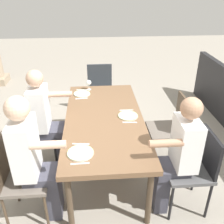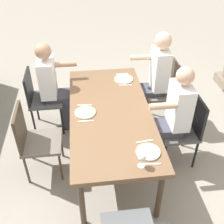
{
  "view_description": "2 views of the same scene",
  "coord_description": "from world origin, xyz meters",
  "px_view_note": "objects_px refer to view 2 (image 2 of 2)",
  "views": [
    {
      "loc": [
        -2.62,
        0.12,
        2.21
      ],
      "look_at": [
        -0.11,
        -0.08,
        0.86
      ],
      "focal_mm": 40.69,
      "sensor_mm": 36.0,
      "label": 1
    },
    {
      "loc": [
        2.48,
        -0.28,
        2.6
      ],
      "look_at": [
        0.07,
        0.01,
        0.76
      ],
      "focal_mm": 44.08,
      "sensor_mm": 36.0,
      "label": 2
    }
  ],
  "objects_px": {
    "chair_mid_south": "(34,138)",
    "diner_woman_green": "(173,115)",
    "chair_west_south": "(40,97)",
    "diner_man_white": "(155,77)",
    "plate_1": "(85,112)",
    "chair_west_north": "(166,89)",
    "plate_2": "(148,152)",
    "dining_table": "(110,115)",
    "chair_mid_north": "(185,126)",
    "diner_guest_third": "(54,86)",
    "plate_0": "(124,79)",
    "wine_glass_2": "(142,158)"
  },
  "relations": [
    {
      "from": "chair_west_south",
      "to": "diner_man_white",
      "type": "distance_m",
      "value": 1.58
    },
    {
      "from": "chair_mid_south",
      "to": "plate_2",
      "type": "bearing_deg",
      "value": 63.47
    },
    {
      "from": "dining_table",
      "to": "plate_2",
      "type": "height_order",
      "value": "plate_2"
    },
    {
      "from": "plate_0",
      "to": "plate_1",
      "type": "distance_m",
      "value": 0.87
    },
    {
      "from": "chair_west_north",
      "to": "diner_guest_third",
      "type": "height_order",
      "value": "diner_guest_third"
    },
    {
      "from": "dining_table",
      "to": "diner_man_white",
      "type": "xyz_separation_m",
      "value": [
        -0.7,
        0.69,
        0.06
      ]
    },
    {
      "from": "dining_table",
      "to": "diner_guest_third",
      "type": "xyz_separation_m",
      "value": [
        -0.7,
        -0.67,
        0.02
      ]
    },
    {
      "from": "diner_woman_green",
      "to": "diner_man_white",
      "type": "relative_size",
      "value": 0.96
    },
    {
      "from": "chair_west_north",
      "to": "diner_woman_green",
      "type": "distance_m",
      "value": 0.85
    },
    {
      "from": "chair_mid_south",
      "to": "diner_woman_green",
      "type": "distance_m",
      "value": 1.59
    },
    {
      "from": "plate_0",
      "to": "wine_glass_2",
      "type": "xyz_separation_m",
      "value": [
        1.53,
        -0.08,
        0.1
      ]
    },
    {
      "from": "chair_west_north",
      "to": "plate_1",
      "type": "bearing_deg",
      "value": -58.75
    },
    {
      "from": "diner_woman_green",
      "to": "plate_1",
      "type": "distance_m",
      "value": 0.99
    },
    {
      "from": "diner_man_white",
      "to": "diner_woman_green",
      "type": "bearing_deg",
      "value": 0.63
    },
    {
      "from": "diner_woman_green",
      "to": "plate_2",
      "type": "height_order",
      "value": "diner_woman_green"
    },
    {
      "from": "plate_1",
      "to": "plate_2",
      "type": "xyz_separation_m",
      "value": [
        0.69,
        0.57,
        0.0
      ]
    },
    {
      "from": "chair_mid_north",
      "to": "chair_mid_south",
      "type": "xyz_separation_m",
      "value": [
        0.0,
        -1.76,
        0.01
      ]
    },
    {
      "from": "dining_table",
      "to": "plate_2",
      "type": "xyz_separation_m",
      "value": [
        0.69,
        0.28,
        0.07
      ]
    },
    {
      "from": "chair_mid_north",
      "to": "plate_0",
      "type": "distance_m",
      "value": 1.03
    },
    {
      "from": "dining_table",
      "to": "wine_glass_2",
      "type": "distance_m",
      "value": 0.89
    },
    {
      "from": "plate_0",
      "to": "chair_west_north",
      "type": "bearing_deg",
      "value": 92.16
    },
    {
      "from": "diner_man_white",
      "to": "wine_glass_2",
      "type": "height_order",
      "value": "diner_man_white"
    },
    {
      "from": "chair_west_north",
      "to": "chair_mid_south",
      "type": "xyz_separation_m",
      "value": [
        0.81,
        -1.76,
        -0.01
      ]
    },
    {
      "from": "plate_2",
      "to": "wine_glass_2",
      "type": "relative_size",
      "value": 1.59
    },
    {
      "from": "plate_2",
      "to": "diner_woman_green",
      "type": "bearing_deg",
      "value": 143.8
    },
    {
      "from": "chair_west_north",
      "to": "chair_west_south",
      "type": "height_order",
      "value": "chair_west_north"
    },
    {
      "from": "chair_west_south",
      "to": "chair_mid_north",
      "type": "distance_m",
      "value": 1.93
    },
    {
      "from": "chair_west_south",
      "to": "diner_woman_green",
      "type": "relative_size",
      "value": 0.69
    },
    {
      "from": "diner_man_white",
      "to": "plate_1",
      "type": "height_order",
      "value": "diner_man_white"
    },
    {
      "from": "diner_man_white",
      "to": "plate_2",
      "type": "relative_size",
      "value": 5.74
    },
    {
      "from": "dining_table",
      "to": "plate_2",
      "type": "bearing_deg",
      "value": 21.96
    },
    {
      "from": "chair_mid_north",
      "to": "diner_guest_third",
      "type": "bearing_deg",
      "value": -117.77
    },
    {
      "from": "diner_woman_green",
      "to": "plate_2",
      "type": "xyz_separation_m",
      "value": [
        0.58,
        -0.42,
        0.05
      ]
    },
    {
      "from": "dining_table",
      "to": "chair_west_north",
      "type": "height_order",
      "value": "chair_west_north"
    },
    {
      "from": "wine_glass_2",
      "to": "dining_table",
      "type": "bearing_deg",
      "value": -168.07
    },
    {
      "from": "dining_table",
      "to": "plate_0",
      "type": "bearing_deg",
      "value": 158.99
    },
    {
      "from": "diner_guest_third",
      "to": "wine_glass_2",
      "type": "distance_m",
      "value": 1.78
    },
    {
      "from": "chair_mid_south",
      "to": "chair_west_north",
      "type": "bearing_deg",
      "value": 114.88
    },
    {
      "from": "chair_mid_south",
      "to": "plate_2",
      "type": "distance_m",
      "value": 1.32
    },
    {
      "from": "dining_table",
      "to": "diner_man_white",
      "type": "height_order",
      "value": "diner_man_white"
    },
    {
      "from": "chair_west_north",
      "to": "wine_glass_2",
      "type": "bearing_deg",
      "value": -24.2
    },
    {
      "from": "plate_2",
      "to": "dining_table",
      "type": "bearing_deg",
      "value": -158.04
    },
    {
      "from": "plate_0",
      "to": "wine_glass_2",
      "type": "bearing_deg",
      "value": -3.0
    },
    {
      "from": "chair_mid_south",
      "to": "diner_guest_third",
      "type": "xyz_separation_m",
      "value": [
        -0.82,
        0.2,
        0.17
      ]
    },
    {
      "from": "plate_2",
      "to": "chair_west_north",
      "type": "bearing_deg",
      "value": 156.81
    },
    {
      "from": "diner_woman_green",
      "to": "plate_0",
      "type": "distance_m",
      "value": 0.91
    },
    {
      "from": "diner_guest_third",
      "to": "dining_table",
      "type": "bearing_deg",
      "value": 43.84
    },
    {
      "from": "chair_mid_south",
      "to": "plate_2",
      "type": "relative_size",
      "value": 3.83
    },
    {
      "from": "diner_guest_third",
      "to": "wine_glass_2",
      "type": "xyz_separation_m",
      "value": [
        1.55,
        0.85,
        0.15
      ]
    },
    {
      "from": "dining_table",
      "to": "plate_2",
      "type": "relative_size",
      "value": 8.37
    }
  ]
}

